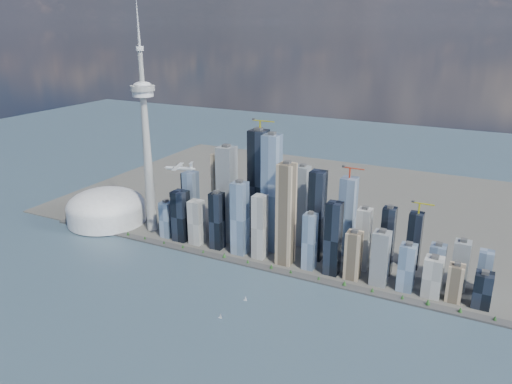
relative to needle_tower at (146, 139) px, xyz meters
The scene contains 10 objects.
ground 491.65m from the needle_tower, 45.94° to the right, with size 4000.00×4000.00×0.00m, color #2F4653.
seawall 385.07m from the needle_tower, 11.31° to the right, with size 1100.00×22.00×4.00m, color #383838.
land 544.99m from the needle_tower, 52.43° to the left, with size 1400.00×900.00×3.00m, color #4C4C47.
shoreline_trees 380.99m from the needle_tower, 11.31° to the right, with size 960.53×7.20×8.80m.
skyscraper_cluster 388.95m from the needle_tower, ahead, with size 736.00×142.00×288.22m.
needle_tower is the anchor object (origin of this frame).
dome_stadium 241.40m from the needle_tower, behind, with size 200.00×200.00×86.00m.
airplane 188.57m from the needle_tower, 30.62° to the right, with size 66.80×59.68×16.64m.
sailboat_west 500.18m from the needle_tower, 36.74° to the right, with size 7.54×2.22×10.48m.
sailboat_east 475.45m from the needle_tower, 27.72° to the right, with size 7.44×2.16×10.34m.
Camera 1 is at (455.50, -610.89, 498.37)m, focal length 35.00 mm.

